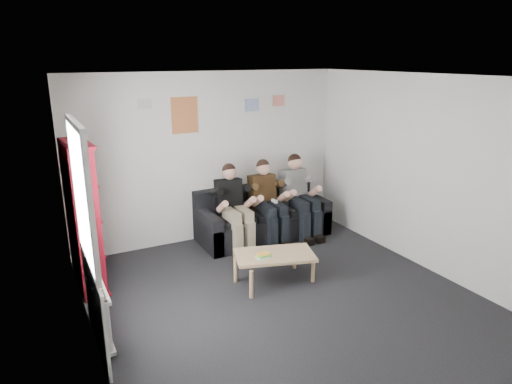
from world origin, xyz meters
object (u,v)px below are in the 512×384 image
Objects in this scene: person_left at (234,208)px; person_right at (300,196)px; sofa at (262,219)px; coffee_table at (275,257)px; bookshelf at (85,217)px; person_middle at (268,202)px.

person_right reaches higher than person_left.
sofa is 1.64m from coffee_table.
bookshelf is at bearing 154.56° from coffee_table.
person_middle is at bearing 175.62° from person_right.
bookshelf is (-2.81, -0.47, 0.66)m from sofa.
person_middle is (0.00, -0.20, 0.36)m from sofa.
sofa is 2.93m from bookshelf.
person_middle is at bearing 0.98° from bookshelf.
person_right is at bearing 7.24° from person_left.
person_right is at bearing 46.84° from coffee_table.
bookshelf is at bearing -172.64° from person_middle.
person_middle is at bearing 64.41° from coffee_table.
coffee_table is at bearing -112.57° from sofa.
sofa is at bearing 91.84° from person_middle.
sofa is at bearing 4.97° from bookshelf.
sofa is 2.09× the size of coffee_table.
person_left reaches higher than coffee_table.
bookshelf is 1.45× the size of person_middle.
sofa is 1.12× the size of bookshelf.
sofa is 0.41m from person_middle.
person_right reaches higher than sofa.
person_right is at bearing 1.71° from person_middle.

